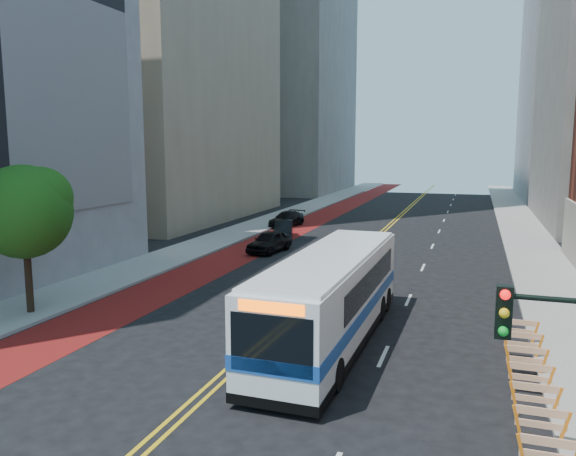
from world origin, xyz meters
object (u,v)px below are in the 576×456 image
at_px(traffic_signal, 569,376).
at_px(car_c, 287,219).
at_px(car_a, 270,241).
at_px(car_b, 284,229).
at_px(transit_bus, 332,296).
at_px(street_tree, 26,208).

distance_m(traffic_signal, car_c, 44.50).
relative_size(traffic_signal, car_a, 1.12).
bearing_deg(car_b, car_c, 89.89).
distance_m(transit_bus, car_a, 19.22).
bearing_deg(street_tree, car_a, 74.45).
xyz_separation_m(traffic_signal, transit_bus, (-6.79, 10.39, -1.86)).
bearing_deg(car_a, transit_bus, -54.27).
bearing_deg(transit_bus, car_a, 118.61).
bearing_deg(traffic_signal, car_a, 119.82).
relative_size(street_tree, car_a, 1.47).
bearing_deg(car_c, transit_bus, -59.98).
relative_size(car_a, car_c, 0.94).
relative_size(street_tree, traffic_signal, 1.32).
bearing_deg(car_a, car_b, 107.83).
distance_m(street_tree, transit_bus, 14.23).
relative_size(street_tree, car_b, 1.54).
bearing_deg(car_b, car_a, -96.75).
bearing_deg(transit_bus, car_b, 114.14).
distance_m(street_tree, car_a, 18.96).
height_order(traffic_signal, transit_bus, traffic_signal).
height_order(street_tree, transit_bus, street_tree).
bearing_deg(car_c, car_b, -65.33).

